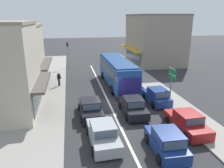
% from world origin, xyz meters
% --- Properties ---
extents(ground_plane, '(140.00, 140.00, 0.00)m').
position_xyz_m(ground_plane, '(0.00, 0.00, 0.00)').
color(ground_plane, '#2D2D30').
extents(lane_centre_line, '(0.20, 28.00, 0.01)m').
position_xyz_m(lane_centre_line, '(0.00, 4.00, 0.00)').
color(lane_centre_line, silver).
rests_on(lane_centre_line, ground).
extents(sidewalk_left, '(5.20, 44.00, 0.14)m').
position_xyz_m(sidewalk_left, '(-6.80, 6.00, 0.07)').
color(sidewalk_left, gray).
rests_on(sidewalk_left, ground).
extents(kerb_right, '(2.80, 44.00, 0.12)m').
position_xyz_m(kerb_right, '(6.20, 6.00, 0.06)').
color(kerb_right, gray).
rests_on(kerb_right, ground).
extents(shopfront_mid_block, '(7.76, 8.35, 7.26)m').
position_xyz_m(shopfront_mid_block, '(-10.18, 7.85, 3.62)').
color(shopfront_mid_block, beige).
rests_on(shopfront_mid_block, ground).
extents(building_right_far, '(8.88, 10.90, 8.49)m').
position_xyz_m(building_right_far, '(11.48, 18.21, 4.24)').
color(building_right_far, gray).
rests_on(building_right_far, ground).
extents(city_bus, '(2.85, 10.89, 3.23)m').
position_xyz_m(city_bus, '(2.01, 5.97, 1.88)').
color(city_bus, '#1E4C99').
rests_on(city_bus, ground).
extents(sedan_behind_bus_near, '(2.02, 4.26, 1.47)m').
position_xyz_m(sedan_behind_bus_near, '(-1.64, -6.33, 0.66)').
color(sedan_behind_bus_near, '#9EA3A8').
rests_on(sedan_behind_bus_near, ground).
extents(hatchback_queue_gap_filler, '(1.92, 3.76, 1.54)m').
position_xyz_m(hatchback_queue_gap_filler, '(2.02, -8.12, 0.71)').
color(hatchback_queue_gap_filler, navy).
rests_on(hatchback_queue_gap_filler, ground).
extents(sedan_queue_far_back, '(1.96, 4.23, 1.47)m').
position_xyz_m(sedan_queue_far_back, '(-2.03, -1.94, 0.66)').
color(sedan_queue_far_back, black).
rests_on(sedan_queue_far_back, ground).
extents(sedan_adjacent_lane_lead, '(1.94, 4.22, 1.47)m').
position_xyz_m(sedan_adjacent_lane_lead, '(1.61, -2.24, 0.66)').
color(sedan_adjacent_lane_lead, black).
rests_on(sedan_adjacent_lane_lead, ground).
extents(parked_sedan_kerb_front, '(1.99, 4.25, 1.47)m').
position_xyz_m(parked_sedan_kerb_front, '(4.68, -5.85, 0.66)').
color(parked_sedan_kerb_front, maroon).
rests_on(parked_sedan_kerb_front, ground).
extents(parked_hatchback_kerb_second, '(1.92, 3.76, 1.54)m').
position_xyz_m(parked_hatchback_kerb_second, '(4.54, -0.40, 0.71)').
color(parked_hatchback_kerb_second, navy).
rests_on(parked_hatchback_kerb_second, ground).
extents(traffic_light_downstreet, '(0.33, 0.24, 4.20)m').
position_xyz_m(traffic_light_downstreet, '(-3.78, 16.69, 2.85)').
color(traffic_light_downstreet, gray).
rests_on(traffic_light_downstreet, ground).
extents(directional_road_sign, '(0.10, 1.40, 3.60)m').
position_xyz_m(directional_road_sign, '(5.67, -0.96, 2.70)').
color(directional_road_sign, gray).
rests_on(directional_road_sign, ground).
extents(pedestrian_with_handbag_near, '(0.46, 0.63, 1.63)m').
position_xyz_m(pedestrian_with_handbag_near, '(-4.92, 6.78, 1.07)').
color(pedestrian_with_handbag_near, '#232838').
rests_on(pedestrian_with_handbag_near, sidewalk_left).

